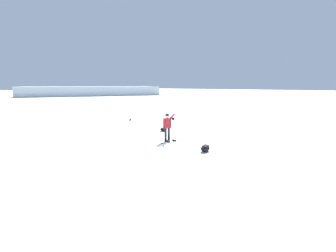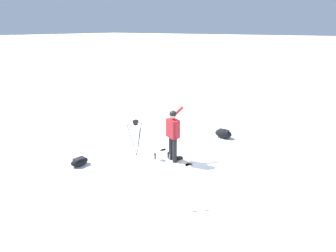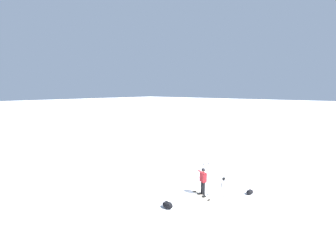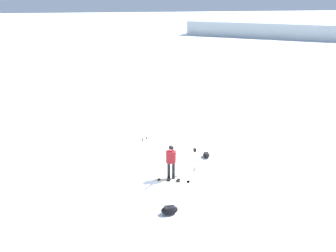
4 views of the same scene
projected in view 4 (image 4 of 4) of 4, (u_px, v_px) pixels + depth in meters
name	position (u px, v px, depth m)	size (l,w,h in m)	color
ground_plane	(163.00, 178.00, 16.14)	(300.00, 300.00, 0.00)	white
snowboarder	(171.00, 159.00, 15.71)	(0.47, 0.75, 1.70)	black
snowboard	(174.00, 181.00, 15.86)	(1.64, 0.76, 0.10)	beige
gear_bag_large	(206.00, 155.00, 18.11)	(0.44, 0.60, 0.25)	black
camera_tripod	(195.00, 156.00, 16.28)	(0.59, 0.45, 1.25)	#262628
gear_bag_small	(169.00, 210.00, 13.44)	(0.67, 0.39, 0.34)	black
ski_poles	(145.00, 146.00, 17.43)	(0.38, 0.34, 1.30)	gray
distant_ridge	(293.00, 29.00, 69.17)	(40.78, 34.00, 2.76)	#A4B2B8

